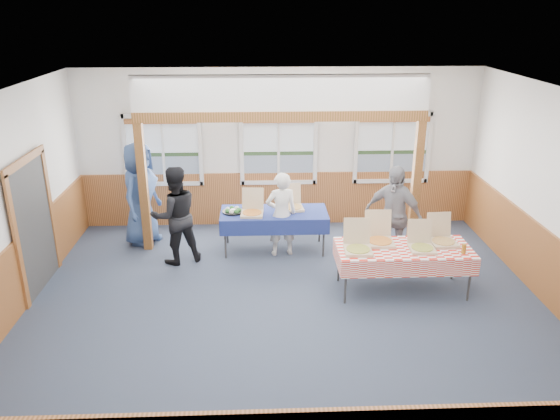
# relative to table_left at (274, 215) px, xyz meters

# --- Properties ---
(floor) EXTENTS (8.00, 8.00, 0.00)m
(floor) POSITION_rel_table_left_xyz_m (0.14, -2.15, -0.70)
(floor) COLOR #283141
(floor) RESTS_ON ground
(ceiling) EXTENTS (8.00, 8.00, 0.00)m
(ceiling) POSITION_rel_table_left_xyz_m (0.14, -2.15, 2.50)
(ceiling) COLOR white
(ceiling) RESTS_ON wall_back
(wall_back) EXTENTS (8.00, 0.00, 8.00)m
(wall_back) POSITION_rel_table_left_xyz_m (0.14, 1.35, 0.90)
(wall_back) COLOR silver
(wall_back) RESTS_ON floor
(wall_front) EXTENTS (8.00, 0.00, 8.00)m
(wall_front) POSITION_rel_table_left_xyz_m (0.14, -5.65, 0.90)
(wall_front) COLOR silver
(wall_front) RESTS_ON floor
(wainscot_back) EXTENTS (7.98, 0.05, 1.10)m
(wainscot_back) POSITION_rel_table_left_xyz_m (0.14, 1.33, -0.15)
(wainscot_back) COLOR brown
(wainscot_back) RESTS_ON floor
(wainscot_left) EXTENTS (0.05, 6.98, 1.10)m
(wainscot_left) POSITION_rel_table_left_xyz_m (-3.84, -2.15, -0.15)
(wainscot_left) COLOR brown
(wainscot_left) RESTS_ON floor
(wainscot_right) EXTENTS (0.05, 6.98, 1.10)m
(wainscot_right) POSITION_rel_table_left_xyz_m (4.11, -2.15, -0.15)
(wainscot_right) COLOR brown
(wainscot_right) RESTS_ON floor
(cased_opening) EXTENTS (0.06, 1.30, 2.10)m
(cased_opening) POSITION_rel_table_left_xyz_m (-3.82, -1.25, 0.35)
(cased_opening) COLOR #303030
(cased_opening) RESTS_ON wall_left
(window_left) EXTENTS (1.56, 0.10, 1.46)m
(window_left) POSITION_rel_table_left_xyz_m (-2.16, 1.31, 0.98)
(window_left) COLOR silver
(window_left) RESTS_ON wall_back
(window_mid) EXTENTS (1.56, 0.10, 1.46)m
(window_mid) POSITION_rel_table_left_xyz_m (0.14, 1.31, 0.98)
(window_mid) COLOR silver
(window_mid) RESTS_ON wall_back
(window_right) EXTENTS (1.56, 0.10, 1.46)m
(window_right) POSITION_rel_table_left_xyz_m (2.44, 1.31, 0.98)
(window_right) COLOR silver
(window_right) RESTS_ON wall_back
(post_left) EXTENTS (0.15, 0.15, 2.40)m
(post_left) POSITION_rel_table_left_xyz_m (-2.36, 0.15, 0.50)
(post_left) COLOR brown
(post_left) RESTS_ON floor
(post_right) EXTENTS (0.15, 0.15, 2.40)m
(post_right) POSITION_rel_table_left_xyz_m (2.64, 0.15, 0.50)
(post_right) COLOR brown
(post_right) RESTS_ON floor
(cross_beam) EXTENTS (5.15, 0.18, 0.18)m
(cross_beam) POSITION_rel_table_left_xyz_m (0.14, 0.15, 1.79)
(cross_beam) COLOR brown
(cross_beam) RESTS_ON post_left
(table_left) EXTENTS (1.97, 0.90, 0.76)m
(table_left) POSITION_rel_table_left_xyz_m (0.00, 0.00, 0.00)
(table_left) COLOR #303030
(table_left) RESTS_ON floor
(table_right) EXTENTS (2.20, 1.21, 0.76)m
(table_right) POSITION_rel_table_left_xyz_m (1.99, -1.65, 0.00)
(table_right) COLOR #303030
(table_right) RESTS_ON floor
(pizza_box_a) EXTENTS (0.43, 0.51, 0.43)m
(pizza_box_a) POSITION_rel_table_left_xyz_m (-0.40, -0.11, 0.12)
(pizza_box_a) COLOR tan
(pizza_box_a) RESTS_ON table_left
(pizza_box_b) EXTENTS (0.43, 0.51, 0.42)m
(pizza_box_b) POSITION_rel_table_left_xyz_m (0.35, 0.16, 0.12)
(pizza_box_b) COLOR tan
(pizza_box_b) RESTS_ON table_left
(pizza_box_c) EXTENTS (0.44, 0.52, 0.45)m
(pizza_box_c) POSITION_rel_table_left_xyz_m (1.24, -1.74, 0.12)
(pizza_box_c) COLOR tan
(pizza_box_c) RESTS_ON table_right
(pizza_box_d) EXTENTS (0.44, 0.54, 0.47)m
(pizza_box_d) POSITION_rel_table_left_xyz_m (1.64, -1.45, 0.12)
(pizza_box_d) COLOR tan
(pizza_box_d) RESTS_ON table_right
(pizza_box_e) EXTENTS (0.40, 0.48, 0.42)m
(pizza_box_e) POSITION_rel_table_left_xyz_m (2.24, -1.73, 0.12)
(pizza_box_e) COLOR tan
(pizza_box_e) RESTS_ON table_right
(pizza_box_f) EXTENTS (0.43, 0.51, 0.44)m
(pizza_box_f) POSITION_rel_table_left_xyz_m (2.63, -1.50, 0.12)
(pizza_box_f) COLOR tan
(pizza_box_f) RESTS_ON table_right
(veggie_tray) EXTENTS (0.39, 0.39, 0.09)m
(veggie_tray) POSITION_rel_table_left_xyz_m (-0.75, 0.00, 0.09)
(veggie_tray) COLOR black
(veggie_tray) RESTS_ON table_left
(drink_glass) EXTENTS (0.07, 0.07, 0.15)m
(drink_glass) POSITION_rel_table_left_xyz_m (2.84, -1.90, 0.13)
(drink_glass) COLOR #945F18
(drink_glass) RESTS_ON table_right
(woman_white) EXTENTS (0.63, 0.47, 1.56)m
(woman_white) POSITION_rel_table_left_xyz_m (0.13, -0.20, 0.08)
(woman_white) COLOR silver
(woman_white) RESTS_ON floor
(woman_black) EXTENTS (1.05, 0.95, 1.76)m
(woman_black) POSITION_rel_table_left_xyz_m (-1.73, -0.42, 0.18)
(woman_black) COLOR black
(woman_black) RESTS_ON floor
(man_blue) EXTENTS (0.92, 1.12, 1.97)m
(man_blue) POSITION_rel_table_left_xyz_m (-2.50, 0.45, 0.28)
(man_blue) COLOR #344E82
(man_blue) RESTS_ON floor
(person_grey) EXTENTS (1.10, 0.99, 1.79)m
(person_grey) POSITION_rel_table_left_xyz_m (2.05, -0.63, 0.19)
(person_grey) COLOR gray
(person_grey) RESTS_ON floor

